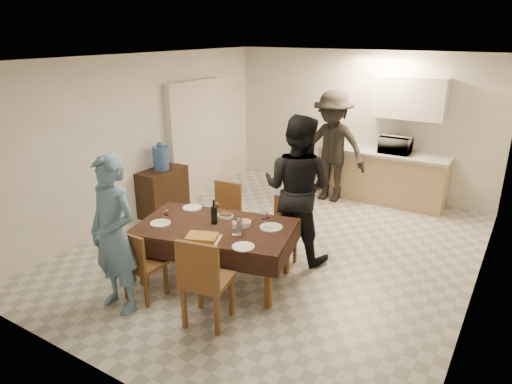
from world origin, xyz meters
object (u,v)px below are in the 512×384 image
(savoury_tart, at_px, (202,237))
(person_near, at_px, (114,235))
(wine_bottle, at_px, (214,212))
(person_kitchen, at_px, (332,147))
(water_jug, at_px, (161,158))
(dining_table, at_px, (215,228))
(water_pitcher, at_px, (237,226))
(microwave, at_px, (395,145))
(person_far, at_px, (297,189))
(console, at_px, (163,192))

(savoury_tart, height_order, person_near, person_near)
(wine_bottle, relative_size, person_kitchen, 0.15)
(water_jug, height_order, person_near, person_near)
(dining_table, xyz_separation_m, person_kitchen, (0.06, 3.36, 0.29))
(water_jug, bearing_deg, person_near, -57.47)
(wine_bottle, distance_m, person_near, 1.21)
(water_pitcher, relative_size, microwave, 0.36)
(person_near, bearing_deg, water_jug, 125.80)
(water_jug, xyz_separation_m, person_near, (1.47, -2.30, -0.09))
(dining_table, distance_m, person_far, 1.22)
(wine_bottle, distance_m, person_far, 1.17)
(dining_table, xyz_separation_m, person_far, (0.55, 1.05, 0.29))
(savoury_tart, relative_size, person_far, 0.20)
(water_pitcher, bearing_deg, dining_table, 171.87)
(console, height_order, person_far, person_far)
(wine_bottle, relative_size, water_pitcher, 1.62)
(water_jug, relative_size, person_near, 0.22)
(wine_bottle, xyz_separation_m, person_far, (0.60, 1.00, 0.10))
(microwave, distance_m, person_kitchen, 1.09)
(savoury_tart, height_order, person_kitchen, person_kitchen)
(wine_bottle, bearing_deg, console, 148.56)
(dining_table, relative_size, person_far, 1.05)
(savoury_tart, bearing_deg, console, 142.37)
(wine_bottle, xyz_separation_m, person_kitchen, (0.11, 3.31, 0.11))
(microwave, bearing_deg, console, 39.79)
(dining_table, distance_m, water_pitcher, 0.38)
(water_pitcher, relative_size, person_far, 0.10)
(water_jug, xyz_separation_m, person_far, (2.57, -0.20, 0.01))
(dining_table, xyz_separation_m, savoury_tart, (0.10, -0.38, 0.06))
(dining_table, relative_size, wine_bottle, 6.75)
(person_far, height_order, person_kitchen, person_kitchen)
(water_jug, xyz_separation_m, water_pitcher, (2.37, -1.30, -0.16))
(console, bearing_deg, savoury_tart, -37.63)
(water_pitcher, bearing_deg, water_jug, 151.18)
(console, relative_size, savoury_tart, 2.11)
(microwave, bearing_deg, savoury_tart, 77.27)
(person_far, relative_size, person_kitchen, 0.99)
(person_near, xyz_separation_m, person_kitchen, (0.61, 4.41, 0.10))
(wine_bottle, height_order, microwave, microwave)
(console, bearing_deg, microwave, 39.79)
(water_pitcher, relative_size, person_kitchen, 0.10)
(dining_table, height_order, water_pitcher, water_pitcher)
(dining_table, xyz_separation_m, water_jug, (-2.02, 1.25, 0.28))
(dining_table, height_order, person_kitchen, person_kitchen)
(wine_bottle, xyz_separation_m, person_near, (-0.50, -1.10, 0.01))
(water_jug, distance_m, person_far, 2.58)
(microwave, height_order, person_near, person_near)
(person_near, bearing_deg, microwave, 75.08)
(dining_table, height_order, person_far, person_far)
(dining_table, distance_m, savoury_tart, 0.40)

